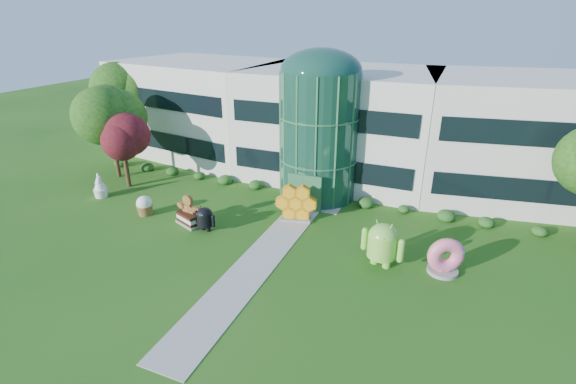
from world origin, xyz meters
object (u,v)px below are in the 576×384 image
at_px(android_black, 205,217).
at_px(donut, 445,255).
at_px(android_green, 382,242).
at_px(gingerbread, 189,209).

height_order(android_black, donut, donut).
relative_size(android_green, android_black, 1.58).
bearing_deg(gingerbread, donut, 10.57).
distance_m(android_black, donut, 15.33).
bearing_deg(android_black, donut, 9.29).
height_order(android_green, gingerbread, android_green).
distance_m(android_green, gingerbread, 13.48).
bearing_deg(donut, gingerbread, 154.35).
xyz_separation_m(android_green, donut, (3.44, 0.61, -0.44)).
bearing_deg(donut, android_green, 162.78).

